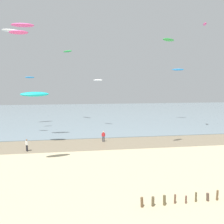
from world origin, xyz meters
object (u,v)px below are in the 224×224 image
object	(u,v)px
kite_aloft_4	(18,32)
kite_aloft_5	(178,70)
person_mid_beach	(27,145)
kite_aloft_3	(35,94)
person_by_waterline	(103,136)
kite_aloft_6	(30,96)
kite_aloft_10	(205,24)
kite_aloft_9	(30,77)
kite_aloft_8	(23,25)
kite_aloft_0	(68,51)
kite_aloft_7	(11,31)
kite_aloft_1	(98,80)
kite_aloft_2	(168,40)

from	to	relation	value
kite_aloft_4	kite_aloft_5	world-z (taller)	kite_aloft_4
person_mid_beach	kite_aloft_3	world-z (taller)	kite_aloft_3
person_by_waterline	kite_aloft_6	xyz separation A→B (m)	(-12.72, 8.14, 6.26)
kite_aloft_5	kite_aloft_10	bearing A→B (deg)	-76.88
kite_aloft_9	kite_aloft_10	bearing A→B (deg)	147.15
kite_aloft_10	kite_aloft_8	bearing A→B (deg)	-58.02
kite_aloft_0	kite_aloft_4	world-z (taller)	kite_aloft_0
person_mid_beach	person_by_waterline	world-z (taller)	same
kite_aloft_4	kite_aloft_5	size ratio (longest dim) A/B	0.87
kite_aloft_7	kite_aloft_5	bearing A→B (deg)	168.31
kite_aloft_0	kite_aloft_6	xyz separation A→B (m)	(-6.53, -13.88, -10.11)
kite_aloft_8	kite_aloft_1	bearing A→B (deg)	-137.76
kite_aloft_0	kite_aloft_8	size ratio (longest dim) A/B	0.88
person_mid_beach	kite_aloft_5	distance (m)	41.35
kite_aloft_4	kite_aloft_5	bearing A→B (deg)	37.31
kite_aloft_8	kite_aloft_0	bearing A→B (deg)	-106.23
kite_aloft_8	kite_aloft_9	bearing A→B (deg)	-82.56
kite_aloft_5	kite_aloft_6	size ratio (longest dim) A/B	1.58
person_by_waterline	kite_aloft_5	distance (m)	30.97
kite_aloft_0	kite_aloft_2	world-z (taller)	kite_aloft_0
kite_aloft_7	kite_aloft_8	world-z (taller)	kite_aloft_7
person_mid_beach	kite_aloft_0	distance (m)	30.91
kite_aloft_0	kite_aloft_3	distance (m)	32.49
kite_aloft_5	kite_aloft_8	size ratio (longest dim) A/B	0.85
kite_aloft_0	kite_aloft_5	xyz separation A→B (m)	(27.32, -2.84, -4.32)
person_mid_beach	kite_aloft_10	bearing A→B (deg)	16.58
kite_aloft_2	kite_aloft_6	xyz separation A→B (m)	(-21.07, 13.67, -8.07)
kite_aloft_4	kite_aloft_10	xyz separation A→B (m)	(31.68, 8.30, 4.38)
kite_aloft_8	kite_aloft_9	world-z (taller)	kite_aloft_8
kite_aloft_2	kite_aloft_9	size ratio (longest dim) A/B	1.12
person_by_waterline	kite_aloft_0	world-z (taller)	kite_aloft_0
kite_aloft_4	kite_aloft_8	world-z (taller)	kite_aloft_8
kite_aloft_1	kite_aloft_9	world-z (taller)	kite_aloft_9
kite_aloft_8	kite_aloft_10	size ratio (longest dim) A/B	1.78
person_mid_beach	person_by_waterline	size ratio (longest dim) A/B	1.00
person_mid_beach	kite_aloft_1	size ratio (longest dim) A/B	0.78
kite_aloft_0	kite_aloft_7	size ratio (longest dim) A/B	0.86
kite_aloft_6	kite_aloft_7	size ratio (longest dim) A/B	0.52
kite_aloft_0	kite_aloft_10	size ratio (longest dim) A/B	1.57
person_by_waterline	kite_aloft_4	bearing A→B (deg)	-166.55
kite_aloft_4	kite_aloft_10	size ratio (longest dim) A/B	1.32
kite_aloft_8	kite_aloft_9	distance (m)	12.62
kite_aloft_5	kite_aloft_7	xyz separation A→B (m)	(-38.47, -3.79, 7.33)
kite_aloft_1	person_mid_beach	bearing A→B (deg)	-92.52
kite_aloft_8	kite_aloft_2	bearing A→B (deg)	160.25
kite_aloft_2	kite_aloft_6	world-z (taller)	kite_aloft_2
kite_aloft_4	kite_aloft_5	xyz separation A→B (m)	(32.86, 21.98, -3.19)
kite_aloft_1	kite_aloft_6	xyz separation A→B (m)	(-13.09, -5.11, -2.98)
kite_aloft_5	kite_aloft_8	distance (m)	37.84
kite_aloft_4	kite_aloft_10	world-z (taller)	kite_aloft_10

